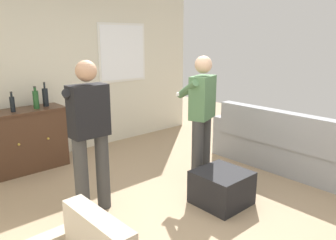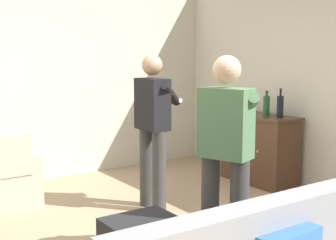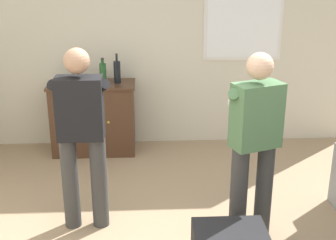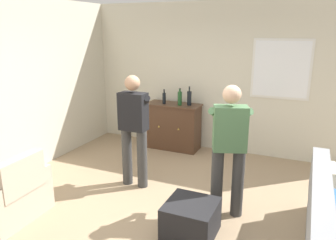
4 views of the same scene
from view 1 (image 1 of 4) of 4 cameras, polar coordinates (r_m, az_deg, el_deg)
ground at (r=3.90m, az=1.73°, el=-15.00°), size 10.40×10.40×0.00m
wall_back_with_window at (r=5.67m, az=-16.97°, el=8.59°), size 5.20×0.15×2.80m
couch at (r=5.04m, az=19.89°, el=-4.56°), size 0.57×2.38×0.91m
sideboard_cabinet at (r=5.20m, az=-23.16°, el=-3.14°), size 1.06×0.49×0.90m
bottle_wine_green at (r=4.97m, az=-25.48°, el=2.58°), size 0.07×0.07×0.28m
bottle_liquor_amber at (r=5.19m, az=-20.58°, el=3.78°), size 0.08×0.08×0.36m
bottle_spirits_clear at (r=5.07m, az=-22.03°, el=3.38°), size 0.08×0.08×0.32m
ottoman at (r=3.95m, az=9.31°, el=-11.51°), size 0.57×0.57×0.39m
person_standing_left at (r=3.58m, az=-13.56°, el=-1.81°), size 0.56×0.47×1.68m
person_standing_right at (r=4.26m, az=5.81°, el=1.07°), size 0.52×0.52×1.68m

